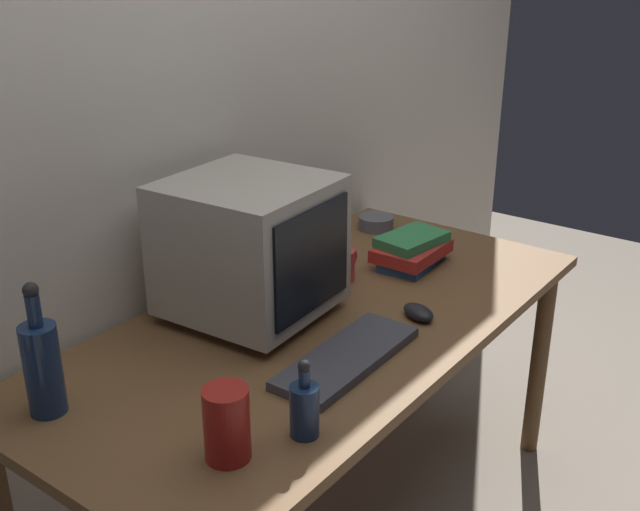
{
  "coord_description": "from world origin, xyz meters",
  "views": [
    {
      "loc": [
        -1.44,
        -1.08,
        1.64
      ],
      "look_at": [
        0.0,
        0.0,
        0.89
      ],
      "focal_mm": 43.07,
      "sensor_mm": 36.0,
      "label": 1
    }
  ],
  "objects_px": {
    "bottle_tall": "(42,365)",
    "metal_canister": "(227,424)",
    "computer_mouse": "(418,312)",
    "mug": "(342,265)",
    "keyboard": "(347,358)",
    "book_stack": "(412,250)",
    "cd_spindle": "(376,223)",
    "crt_monitor": "(250,247)",
    "bottle_short": "(304,408)"
  },
  "relations": [
    {
      "from": "bottle_tall",
      "to": "bottle_short",
      "type": "relative_size",
      "value": 1.74
    },
    {
      "from": "crt_monitor",
      "to": "computer_mouse",
      "type": "distance_m",
      "value": 0.47
    },
    {
      "from": "mug",
      "to": "crt_monitor",
      "type": "bearing_deg",
      "value": 170.64
    },
    {
      "from": "metal_canister",
      "to": "computer_mouse",
      "type": "bearing_deg",
      "value": 0.06
    },
    {
      "from": "keyboard",
      "to": "metal_canister",
      "type": "bearing_deg",
      "value": -178.19
    },
    {
      "from": "crt_monitor",
      "to": "bottle_tall",
      "type": "relative_size",
      "value": 1.38
    },
    {
      "from": "keyboard",
      "to": "metal_canister",
      "type": "xyz_separation_m",
      "value": [
        -0.43,
        -0.02,
        0.06
      ]
    },
    {
      "from": "bottle_tall",
      "to": "bottle_short",
      "type": "distance_m",
      "value": 0.55
    },
    {
      "from": "computer_mouse",
      "to": "bottle_short",
      "type": "relative_size",
      "value": 0.58
    },
    {
      "from": "cd_spindle",
      "to": "metal_canister",
      "type": "bearing_deg",
      "value": -159.57
    },
    {
      "from": "bottle_tall",
      "to": "book_stack",
      "type": "xyz_separation_m",
      "value": [
        1.14,
        -0.21,
        -0.06
      ]
    },
    {
      "from": "book_stack",
      "to": "cd_spindle",
      "type": "bearing_deg",
      "value": 52.1
    },
    {
      "from": "keyboard",
      "to": "bottle_tall",
      "type": "bearing_deg",
      "value": 143.44
    },
    {
      "from": "bottle_tall",
      "to": "crt_monitor",
      "type": "bearing_deg",
      "value": -4.42
    },
    {
      "from": "crt_monitor",
      "to": "computer_mouse",
      "type": "bearing_deg",
      "value": -56.0
    },
    {
      "from": "crt_monitor",
      "to": "bottle_short",
      "type": "xyz_separation_m",
      "value": [
        -0.34,
        -0.44,
        -0.13
      ]
    },
    {
      "from": "computer_mouse",
      "to": "bottle_short",
      "type": "bearing_deg",
      "value": -151.89
    },
    {
      "from": "crt_monitor",
      "to": "metal_canister",
      "type": "xyz_separation_m",
      "value": [
        -0.48,
        -0.36,
        -0.12
      ]
    },
    {
      "from": "crt_monitor",
      "to": "metal_canister",
      "type": "relative_size",
      "value": 2.74
    },
    {
      "from": "keyboard",
      "to": "book_stack",
      "type": "height_order",
      "value": "book_stack"
    },
    {
      "from": "computer_mouse",
      "to": "metal_canister",
      "type": "height_order",
      "value": "metal_canister"
    },
    {
      "from": "bottle_tall",
      "to": "cd_spindle",
      "type": "height_order",
      "value": "bottle_tall"
    },
    {
      "from": "bottle_short",
      "to": "mug",
      "type": "bearing_deg",
      "value": 29.77
    },
    {
      "from": "bottle_short",
      "to": "metal_canister",
      "type": "distance_m",
      "value": 0.16
    },
    {
      "from": "crt_monitor",
      "to": "bottle_short",
      "type": "height_order",
      "value": "crt_monitor"
    },
    {
      "from": "crt_monitor",
      "to": "mug",
      "type": "xyz_separation_m",
      "value": [
        0.33,
        -0.05,
        -0.15
      ]
    },
    {
      "from": "crt_monitor",
      "to": "bottle_short",
      "type": "bearing_deg",
      "value": -127.68
    },
    {
      "from": "bottle_tall",
      "to": "metal_canister",
      "type": "height_order",
      "value": "bottle_tall"
    },
    {
      "from": "computer_mouse",
      "to": "bottle_tall",
      "type": "relative_size",
      "value": 0.34
    },
    {
      "from": "bottle_tall",
      "to": "book_stack",
      "type": "relative_size",
      "value": 1.23
    },
    {
      "from": "computer_mouse",
      "to": "mug",
      "type": "distance_m",
      "value": 0.32
    },
    {
      "from": "computer_mouse",
      "to": "mug",
      "type": "relative_size",
      "value": 0.83
    },
    {
      "from": "computer_mouse",
      "to": "mug",
      "type": "xyz_separation_m",
      "value": [
        0.09,
        0.31,
        0.03
      ]
    },
    {
      "from": "book_stack",
      "to": "computer_mouse",
      "type": "bearing_deg",
      "value": -146.54
    },
    {
      "from": "keyboard",
      "to": "cd_spindle",
      "type": "xyz_separation_m",
      "value": [
        0.8,
        0.44,
        0.01
      ]
    },
    {
      "from": "bottle_tall",
      "to": "metal_canister",
      "type": "distance_m",
      "value": 0.43
    },
    {
      "from": "crt_monitor",
      "to": "book_stack",
      "type": "height_order",
      "value": "crt_monitor"
    },
    {
      "from": "bottle_tall",
      "to": "bottle_short",
      "type": "bearing_deg",
      "value": -61.88
    },
    {
      "from": "bottle_short",
      "to": "mug",
      "type": "height_order",
      "value": "bottle_short"
    },
    {
      "from": "keyboard",
      "to": "mug",
      "type": "bearing_deg",
      "value": 35.81
    },
    {
      "from": "mug",
      "to": "cd_spindle",
      "type": "xyz_separation_m",
      "value": [
        0.41,
        0.15,
        -0.02
      ]
    },
    {
      "from": "bottle_tall",
      "to": "metal_canister",
      "type": "relative_size",
      "value": 1.99
    },
    {
      "from": "metal_canister",
      "to": "keyboard",
      "type": "bearing_deg",
      "value": 2.87
    },
    {
      "from": "crt_monitor",
      "to": "bottle_tall",
      "type": "distance_m",
      "value": 0.6
    },
    {
      "from": "keyboard",
      "to": "computer_mouse",
      "type": "height_order",
      "value": "computer_mouse"
    },
    {
      "from": "bottle_tall",
      "to": "bottle_short",
      "type": "height_order",
      "value": "bottle_tall"
    },
    {
      "from": "bottle_short",
      "to": "book_stack",
      "type": "distance_m",
      "value": 0.92
    },
    {
      "from": "computer_mouse",
      "to": "crt_monitor",
      "type": "bearing_deg",
      "value": 144.83
    },
    {
      "from": "computer_mouse",
      "to": "mug",
      "type": "bearing_deg",
      "value": 95.13
    },
    {
      "from": "keyboard",
      "to": "bottle_short",
      "type": "height_order",
      "value": "bottle_short"
    }
  ]
}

